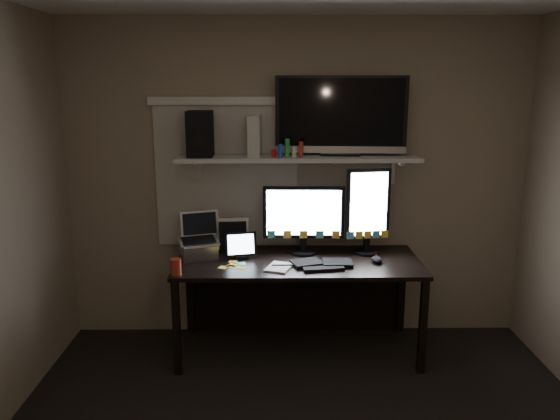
{
  "coord_description": "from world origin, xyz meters",
  "views": [
    {
      "loc": [
        -0.18,
        -2.42,
        2.02
      ],
      "look_at": [
        -0.14,
        1.25,
        1.15
      ],
      "focal_mm": 35.0,
      "sensor_mm": 36.0,
      "label": 1
    }
  ],
  "objects_px": {
    "monitor_landscape": "(304,219)",
    "tablet": "(241,245)",
    "tv": "(341,116)",
    "speaker": "(200,134)",
    "cup": "(176,267)",
    "desk": "(297,277)",
    "keyboard": "(322,263)",
    "mouse": "(377,259)",
    "monitor_portrait": "(368,211)",
    "laptop": "(198,237)",
    "game_console": "(255,136)"
  },
  "relations": [
    {
      "from": "mouse",
      "to": "cup",
      "type": "bearing_deg",
      "value": -172.36
    },
    {
      "from": "keyboard",
      "to": "tablet",
      "type": "height_order",
      "value": "tablet"
    },
    {
      "from": "monitor_portrait",
      "to": "tablet",
      "type": "xyz_separation_m",
      "value": [
        -0.96,
        -0.12,
        -0.23
      ]
    },
    {
      "from": "mouse",
      "to": "cup",
      "type": "distance_m",
      "value": 1.45
    },
    {
      "from": "laptop",
      "to": "game_console",
      "type": "relative_size",
      "value": 1.09
    },
    {
      "from": "keyboard",
      "to": "laptop",
      "type": "bearing_deg",
      "value": 159.81
    },
    {
      "from": "monitor_landscape",
      "to": "tablet",
      "type": "bearing_deg",
      "value": -163.95
    },
    {
      "from": "monitor_portrait",
      "to": "mouse",
      "type": "xyz_separation_m",
      "value": [
        0.04,
        -0.22,
        -0.31
      ]
    },
    {
      "from": "keyboard",
      "to": "game_console",
      "type": "xyz_separation_m",
      "value": [
        -0.49,
        0.32,
        0.89
      ]
    },
    {
      "from": "keyboard",
      "to": "tablet",
      "type": "distance_m",
      "value": 0.62
    },
    {
      "from": "keyboard",
      "to": "mouse",
      "type": "distance_m",
      "value": 0.41
    },
    {
      "from": "tablet",
      "to": "speaker",
      "type": "relative_size",
      "value": 0.7
    },
    {
      "from": "monitor_portrait",
      "to": "game_console",
      "type": "xyz_separation_m",
      "value": [
        -0.85,
        0.05,
        0.56
      ]
    },
    {
      "from": "desk",
      "to": "game_console",
      "type": "relative_size",
      "value": 6.01
    },
    {
      "from": "game_console",
      "to": "desk",
      "type": "bearing_deg",
      "value": -10.59
    },
    {
      "from": "desk",
      "to": "speaker",
      "type": "height_order",
      "value": "speaker"
    },
    {
      "from": "cup",
      "to": "speaker",
      "type": "relative_size",
      "value": 0.33
    },
    {
      "from": "monitor_landscape",
      "to": "tablet",
      "type": "distance_m",
      "value": 0.52
    },
    {
      "from": "monitor_landscape",
      "to": "tv",
      "type": "xyz_separation_m",
      "value": [
        0.27,
        0.08,
        0.77
      ]
    },
    {
      "from": "tv",
      "to": "desk",
      "type": "bearing_deg",
      "value": -153.9
    },
    {
      "from": "keyboard",
      "to": "game_console",
      "type": "relative_size",
      "value": 1.48
    },
    {
      "from": "monitor_portrait",
      "to": "tablet",
      "type": "height_order",
      "value": "monitor_portrait"
    },
    {
      "from": "monitor_landscape",
      "to": "monitor_portrait",
      "type": "relative_size",
      "value": 0.91
    },
    {
      "from": "keyboard",
      "to": "desk",
      "type": "bearing_deg",
      "value": 116.77
    },
    {
      "from": "monitor_portrait",
      "to": "speaker",
      "type": "bearing_deg",
      "value": 171.52
    },
    {
      "from": "laptop",
      "to": "tv",
      "type": "height_order",
      "value": "tv"
    },
    {
      "from": "monitor_landscape",
      "to": "monitor_portrait",
      "type": "distance_m",
      "value": 0.49
    },
    {
      "from": "desk",
      "to": "mouse",
      "type": "distance_m",
      "value": 0.63
    },
    {
      "from": "desk",
      "to": "tablet",
      "type": "xyz_separation_m",
      "value": [
        -0.43,
        -0.08,
        0.28
      ]
    },
    {
      "from": "keyboard",
      "to": "tablet",
      "type": "relative_size",
      "value": 1.91
    },
    {
      "from": "desk",
      "to": "laptop",
      "type": "distance_m",
      "value": 0.82
    },
    {
      "from": "cup",
      "to": "desk",
      "type": "bearing_deg",
      "value": 26.43
    },
    {
      "from": "tablet",
      "to": "game_console",
      "type": "bearing_deg",
      "value": 46.51
    },
    {
      "from": "monitor_landscape",
      "to": "cup",
      "type": "height_order",
      "value": "monitor_landscape"
    },
    {
      "from": "speaker",
      "to": "tv",
      "type": "bearing_deg",
      "value": 3.13
    },
    {
      "from": "monitor_landscape",
      "to": "monitor_portrait",
      "type": "xyz_separation_m",
      "value": [
        0.49,
        -0.0,
        0.07
      ]
    },
    {
      "from": "laptop",
      "to": "game_console",
      "type": "xyz_separation_m",
      "value": [
        0.42,
        0.14,
        0.74
      ]
    },
    {
      "from": "desk",
      "to": "cup",
      "type": "relative_size",
      "value": 16.13
    },
    {
      "from": "tablet",
      "to": "game_console",
      "type": "xyz_separation_m",
      "value": [
        0.1,
        0.17,
        0.8
      ]
    },
    {
      "from": "game_console",
      "to": "mouse",
      "type": "bearing_deg",
      "value": -11.58
    },
    {
      "from": "monitor_portrait",
      "to": "game_console",
      "type": "height_order",
      "value": "game_console"
    },
    {
      "from": "monitor_landscape",
      "to": "mouse",
      "type": "bearing_deg",
      "value": -21.18
    },
    {
      "from": "tv",
      "to": "speaker",
      "type": "bearing_deg",
      "value": -171.49
    },
    {
      "from": "game_console",
      "to": "keyboard",
      "type": "bearing_deg",
      "value": -28.2
    },
    {
      "from": "desk",
      "to": "cup",
      "type": "bearing_deg",
      "value": -153.57
    },
    {
      "from": "game_console",
      "to": "monitor_portrait",
      "type": "bearing_deg",
      "value": 1.83
    },
    {
      "from": "tv",
      "to": "game_console",
      "type": "bearing_deg",
      "value": -172.11
    },
    {
      "from": "monitor_landscape",
      "to": "keyboard",
      "type": "xyz_separation_m",
      "value": [
        0.12,
        -0.27,
        -0.26
      ]
    },
    {
      "from": "mouse",
      "to": "keyboard",
      "type": "bearing_deg",
      "value": -174.74
    },
    {
      "from": "monitor_landscape",
      "to": "game_console",
      "type": "relative_size",
      "value": 2.05
    }
  ]
}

